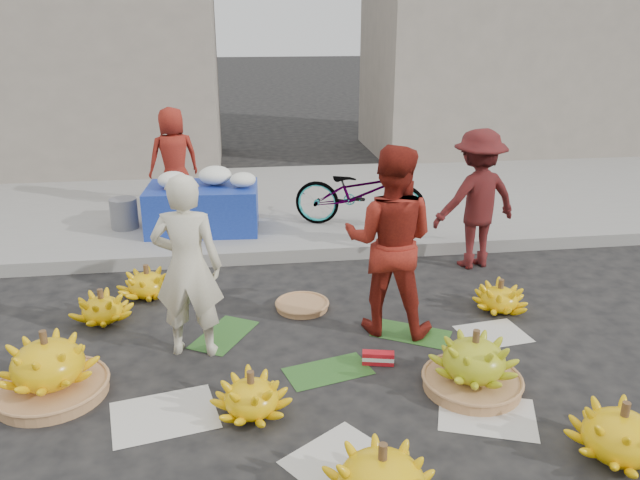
{
  "coord_description": "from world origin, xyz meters",
  "views": [
    {
      "loc": [
        -0.74,
        -4.33,
        2.58
      ],
      "look_at": [
        -0.02,
        0.86,
        0.7
      ],
      "focal_mm": 35.0,
      "sensor_mm": 36.0,
      "label": 1
    }
  ],
  "objects": [
    {
      "name": "ground",
      "position": [
        0.0,
        0.0,
        0.0
      ],
      "size": [
        80.0,
        80.0,
        0.0
      ],
      "primitive_type": "plane",
      "color": "black",
      "rests_on": "ground"
    },
    {
      "name": "curb",
      "position": [
        0.0,
        2.2,
        0.07
      ],
      "size": [
        40.0,
        0.25,
        0.15
      ],
      "primitive_type": "cube",
      "color": "gray",
      "rests_on": "ground"
    },
    {
      "name": "sidewalk",
      "position": [
        0.0,
        4.3,
        0.06
      ],
      "size": [
        40.0,
        4.0,
        0.12
      ],
      "primitive_type": "cube",
      "color": "gray",
      "rests_on": "ground"
    },
    {
      "name": "building_left",
      "position": [
        -4.0,
        7.2,
        2.0
      ],
      "size": [
        6.0,
        3.0,
        4.0
      ],
      "primitive_type": "cube",
      "color": "gray",
      "rests_on": "sidewalk"
    },
    {
      "name": "building_right",
      "position": [
        4.5,
        7.7,
        2.5
      ],
      "size": [
        5.0,
        3.0,
        5.0
      ],
      "primitive_type": "cube",
      "color": "gray",
      "rests_on": "sidewalk"
    },
    {
      "name": "newspaper_scatter",
      "position": [
        0.0,
        -0.8,
        0.0
      ],
      "size": [
        3.2,
        1.8,
        0.0
      ],
      "primitive_type": null,
      "color": "silver",
      "rests_on": "ground"
    },
    {
      "name": "banana_leaves",
      "position": [
        -0.1,
        0.2,
        0.0
      ],
      "size": [
        2.0,
        1.0,
        0.0
      ],
      "primitive_type": null,
      "color": "#22521B",
      "rests_on": "ground"
    },
    {
      "name": "banana_bunch_0",
      "position": [
        -2.12,
        -0.24,
        0.23
      ],
      "size": [
        0.87,
        0.87,
        0.52
      ],
      "rotation": [
        0.0,
        0.0,
        -0.28
      ],
      "color": "#9E6B42",
      "rests_on": "ground"
    },
    {
      "name": "banana_bunch_1",
      "position": [
        -0.7,
        -0.66,
        0.14
      ],
      "size": [
        0.64,
        0.64,
        0.33
      ],
      "rotation": [
        0.0,
        0.0,
        -0.26
      ],
      "color": "yellow",
      "rests_on": "ground"
    },
    {
      "name": "banana_bunch_2",
      "position": [
        -0.02,
        -1.63,
        0.19
      ],
      "size": [
        0.87,
        0.87,
        0.42
      ],
      "rotation": [
        0.0,
        0.0,
        -0.33
      ],
      "color": "yellow",
      "rests_on": "ground"
    },
    {
      "name": "banana_bunch_3",
      "position": [
        1.53,
        -1.43,
        0.18
      ],
      "size": [
        0.67,
        0.67,
        0.4
      ],
      "rotation": [
        0.0,
        0.0,
        -0.05
      ],
      "color": "yellow",
      "rests_on": "ground"
    },
    {
      "name": "banana_bunch_4",
      "position": [
        0.91,
        -0.58,
        0.21
      ],
      "size": [
        0.71,
        0.71,
        0.48
      ],
      "rotation": [
        0.0,
        0.0,
        -0.07
      ],
      "color": "#9E6B42",
      "rests_on": "ground"
    },
    {
      "name": "banana_bunch_5",
      "position": [
        1.64,
        0.64,
        0.13
      ],
      "size": [
        0.52,
        0.52,
        0.31
      ],
      "rotation": [
        0.0,
        0.0,
        0.1
      ],
      "color": "yellow",
      "rests_on": "ground"
    },
    {
      "name": "banana_bunch_6",
      "position": [
        -1.97,
        0.9,
        0.14
      ],
      "size": [
        0.63,
        0.63,
        0.32
      ],
      "rotation": [
        0.0,
        0.0,
        0.36
      ],
      "color": "yellow",
      "rests_on": "ground"
    },
    {
      "name": "banana_bunch_7",
      "position": [
        -1.64,
        1.4,
        0.14
      ],
      "size": [
        0.66,
        0.66,
        0.33
      ],
      "rotation": [
        0.0,
        0.0,
        -0.36
      ],
      "color": "yellow",
      "rests_on": "ground"
    },
    {
      "name": "basket_spare",
      "position": [
        -0.18,
        0.93,
        0.03
      ],
      "size": [
        0.54,
        0.54,
        0.06
      ],
      "primitive_type": "cylinder",
      "rotation": [
        0.0,
        0.0,
        0.15
      ],
      "color": "#9E6B42",
      "rests_on": "ground"
    },
    {
      "name": "incense_stack",
      "position": [
        0.31,
        -0.15,
        0.06
      ],
      "size": [
        0.26,
        0.13,
        0.1
      ],
      "primitive_type": "cube",
      "rotation": [
        0.0,
        0.0,
        -0.23
      ],
      "color": "red",
      "rests_on": "ground"
    },
    {
      "name": "vendor_cream",
      "position": [
        -1.14,
        0.26,
        0.75
      ],
      "size": [
        0.59,
        0.44,
        1.49
      ],
      "primitive_type": "imported",
      "rotation": [
        0.0,
        0.0,
        2.99
      ],
      "color": "beige",
      "rests_on": "ground"
    },
    {
      "name": "vendor_red",
      "position": [
        0.51,
        0.44,
        0.81
      ],
      "size": [
        0.96,
        0.86,
        1.63
      ],
      "primitive_type": "imported",
      "rotation": [
        0.0,
        0.0,
        2.77
      ],
      "color": "maroon",
      "rests_on": "ground"
    },
    {
      "name": "man_striped",
      "position": [
        1.79,
        1.76,
        0.75
      ],
      "size": [
        1.07,
        0.76,
        1.5
      ],
      "primitive_type": "imported",
      "rotation": [
        0.0,
        0.0,
        3.37
      ],
      "color": "maroon",
      "rests_on": "ground"
    },
    {
      "name": "flower_table",
      "position": [
        -1.14,
        3.03,
        0.43
      ],
      "size": [
        1.36,
        0.9,
        0.76
      ],
      "rotation": [
        0.0,
        0.0,
        -0.06
      ],
      "color": "navy",
      "rests_on": "sidewalk"
    },
    {
      "name": "grey_bucket",
      "position": [
        -2.12,
        3.23,
        0.31
      ],
      "size": [
        0.33,
        0.33,
        0.37
      ],
      "primitive_type": "cylinder",
      "color": "slate",
      "rests_on": "sidewalk"
    },
    {
      "name": "flower_vendor",
      "position": [
        -1.55,
        4.04,
        0.8
      ],
      "size": [
        0.77,
        0.62,
        1.36
      ],
      "primitive_type": "imported",
      "rotation": [
        0.0,
        0.0,
        3.47
      ],
      "color": "maroon",
      "rests_on": "sidewalk"
    },
    {
      "name": "bicycle",
      "position": [
        0.76,
        2.92,
        0.54
      ],
      "size": [
        1.03,
        1.71,
        0.85
      ],
      "primitive_type": "imported",
      "rotation": [
        0.0,
        0.0,
        1.26
      ],
      "color": "gray",
      "rests_on": "sidewalk"
    }
  ]
}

